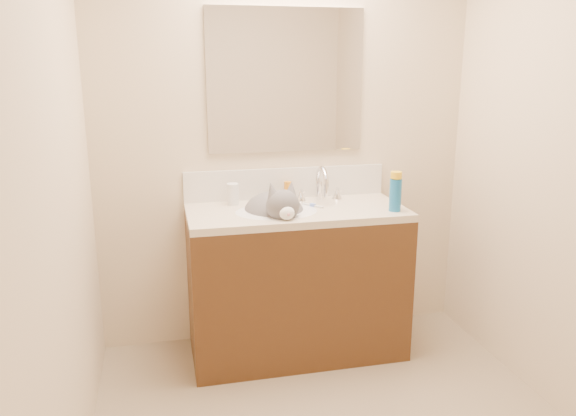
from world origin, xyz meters
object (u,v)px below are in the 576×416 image
vanity_cabinet (296,285)px  faucet (321,187)px  basin (276,224)px  silver_jar (288,194)px  amber_bottle (288,191)px  pill_bottle (233,194)px  spray_can (395,195)px  cat (276,213)px

vanity_cabinet → faucet: faucet is taller
basin → silver_jar: 0.29m
silver_jar → amber_bottle: 0.02m
pill_bottle → silver_jar: size_ratio=1.92×
faucet → spray_can: faucet is taller
vanity_cabinet → spray_can: 0.76m
vanity_cabinet → basin: basin is taller
spray_can → vanity_cabinet: bearing=162.0°
cat → silver_jar: size_ratio=7.63×
cat → silver_jar: (0.12, 0.22, 0.05)m
faucet → cat: faucet is taller
vanity_cabinet → basin: size_ratio=2.67×
basin → amber_bottle: (0.12, 0.25, 0.12)m
basin → faucet: 0.38m
basin → pill_bottle: pill_bottle is taller
cat → silver_jar: cat is taller
basin → cat: (0.00, 0.02, 0.06)m
cat → pill_bottle: cat is taller
silver_jar → amber_bottle: amber_bottle is taller
vanity_cabinet → silver_jar: size_ratio=18.95×
cat → amber_bottle: size_ratio=4.46×
cat → pill_bottle: bearing=135.3°
pill_bottle → amber_bottle: bearing=7.3°
pill_bottle → silver_jar: bearing=7.1°
vanity_cabinet → cat: size_ratio=2.48×
vanity_cabinet → pill_bottle: pill_bottle is taller
silver_jar → amber_bottle: (-0.00, 0.00, 0.02)m
vanity_cabinet → silver_jar: bearing=89.3°
faucet → cat: size_ratio=0.58×
vanity_cabinet → faucet: size_ratio=4.29×
faucet → spray_can: 0.45m
cat → pill_bottle: (-0.21, 0.18, 0.08)m
basin → pill_bottle: bearing=135.8°
vanity_cabinet → pill_bottle: bearing=152.2°
basin → amber_bottle: bearing=63.9°
pill_bottle → silver_jar: (0.33, 0.04, -0.03)m
cat → faucet: bearing=21.4°
silver_jar → cat: bearing=-118.5°
spray_can → cat: bearing=165.7°
faucet → pill_bottle: (-0.51, 0.04, -0.03)m
cat → amber_bottle: cat is taller
vanity_cabinet → spray_can: size_ratio=6.80×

